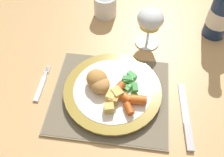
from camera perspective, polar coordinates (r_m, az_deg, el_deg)
The scene contains 12 objects.
dining_table at distance 0.77m, azimuth 1.24°, elevation -3.67°, with size 1.45×0.87×0.74m.
placemat at distance 0.66m, azimuth -0.34°, elevation -3.95°, with size 0.31×0.27×0.01m.
dinner_plate at distance 0.66m, azimuth 0.13°, elevation -2.89°, with size 0.26×0.26×0.02m.
breaded_croquettes at distance 0.64m, azimuth -3.14°, elevation -0.64°, with size 0.08×0.09×0.04m.
green_beans_pile at distance 0.65m, azimuth 4.02°, elevation -0.82°, with size 0.05×0.08×0.02m.
glazed_carrots at distance 0.62m, azimuth 3.81°, elevation -4.41°, with size 0.09×0.09×0.02m.
fork at distance 0.71m, azimuth -15.84°, elevation -1.57°, with size 0.01×0.12×0.01m.
table_knife at distance 0.65m, azimuth 16.64°, elevation -9.29°, with size 0.03×0.19×0.01m.
wine_glass at distance 0.75m, azimuth 8.73°, elevation 12.88°, with size 0.08×0.08×0.12m.
bottle at distance 0.83m, azimuth 24.06°, elevation 14.21°, with size 0.07×0.07×0.26m.
roast_potatoes at distance 0.62m, azimuth 0.28°, elevation -4.66°, with size 0.05×0.07×0.03m.
drinking_cup at distance 0.88m, azimuth -1.57°, elevation 16.42°, with size 0.08×0.08×0.07m.
Camera 1 is at (0.04, -0.43, 1.30)m, focal length 40.00 mm.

